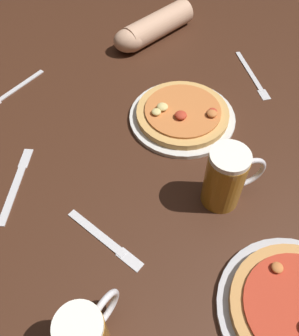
# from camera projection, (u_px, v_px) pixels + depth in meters

# --- Properties ---
(ground_plane) EXTENTS (2.40, 2.40, 0.03)m
(ground_plane) POSITION_uv_depth(u_px,v_px,m) (150.00, 177.00, 0.91)
(ground_plane) COLOR #3D2114
(pizza_plate_near) EXTENTS (0.30, 0.30, 0.05)m
(pizza_plate_near) POSITION_uv_depth(u_px,v_px,m) (299.00, 311.00, 0.68)
(pizza_plate_near) COLOR #B2B2B7
(pizza_plate_near) RESTS_ON ground_plane
(pizza_plate_far) EXTENTS (0.29, 0.29, 0.05)m
(pizza_plate_far) POSITION_uv_depth(u_px,v_px,m) (182.00, 115.00, 1.00)
(pizza_plate_far) COLOR silver
(pizza_plate_far) RESTS_ON ground_plane
(beer_mug_dark) EXTENTS (0.15, 0.09, 0.16)m
(beer_mug_dark) POSITION_uv_depth(u_px,v_px,m) (226.00, 178.00, 0.79)
(beer_mug_dark) COLOR #9E6619
(beer_mug_dark) RESTS_ON ground_plane
(beer_mug_amber) EXTENTS (0.11, 0.11, 0.14)m
(beer_mug_amber) POSITION_uv_depth(u_px,v_px,m) (85.00, 334.00, 0.61)
(beer_mug_amber) COLOR #9E6619
(beer_mug_amber) RESTS_ON ground_plane
(fork_left) EXTENTS (0.03, 0.24, 0.01)m
(fork_left) POSITION_uv_depth(u_px,v_px,m) (252.00, 75.00, 1.12)
(fork_left) COLOR silver
(fork_left) RESTS_ON ground_plane
(knife_right) EXTENTS (0.09, 0.22, 0.01)m
(knife_right) POSITION_uv_depth(u_px,v_px,m) (16.00, 184.00, 0.88)
(knife_right) COLOR silver
(knife_right) RESTS_ON ground_plane
(fork_spare) EXTENTS (0.18, 0.15, 0.01)m
(fork_spare) POSITION_uv_depth(u_px,v_px,m) (14.00, 90.00, 1.08)
(fork_spare) COLOR silver
(fork_spare) RESTS_ON ground_plane
(knife_spare) EXTENTS (0.14, 0.18, 0.01)m
(knife_spare) POSITION_uv_depth(u_px,v_px,m) (105.00, 239.00, 0.79)
(knife_spare) COLOR silver
(knife_spare) RESTS_ON ground_plane
(diner_arm) EXTENTS (0.30, 0.21, 0.08)m
(diner_arm) POSITION_uv_depth(u_px,v_px,m) (151.00, 29.00, 1.21)
(diner_arm) COLOR tan
(diner_arm) RESTS_ON ground_plane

